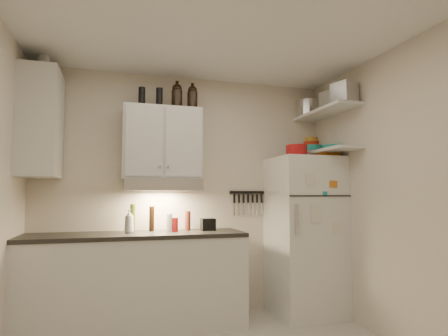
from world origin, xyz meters
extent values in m
cube|color=white|center=(0.00, 0.00, 2.61)|extent=(3.20, 3.00, 0.02)
cube|color=beige|center=(0.00, 1.51, 1.30)|extent=(3.20, 0.02, 2.60)
cube|color=beige|center=(1.61, 0.00, 1.30)|extent=(0.02, 3.00, 2.60)
cube|color=silver|center=(-0.55, 1.20, 0.44)|extent=(2.10, 0.60, 0.88)
cube|color=black|center=(-0.55, 1.20, 0.90)|extent=(2.10, 0.62, 0.04)
cube|color=silver|center=(-0.30, 1.33, 1.83)|extent=(0.80, 0.33, 0.75)
cube|color=silver|center=(-1.44, 1.20, 1.95)|extent=(0.33, 0.55, 1.00)
cube|color=silver|center=(-0.30, 1.27, 1.39)|extent=(0.76, 0.46, 0.12)
cube|color=white|center=(1.25, 1.16, 0.85)|extent=(0.70, 0.68, 1.70)
cube|color=silver|center=(1.45, 1.02, 2.20)|extent=(0.30, 0.95, 0.03)
cube|color=silver|center=(1.45, 1.02, 1.76)|extent=(0.30, 0.95, 0.03)
cube|color=black|center=(0.70, 1.49, 1.32)|extent=(0.42, 0.02, 0.03)
cylinder|color=#AF1416|center=(1.14, 1.12, 1.77)|extent=(0.29, 0.29, 0.13)
cube|color=orange|center=(1.46, 1.05, 1.74)|extent=(0.22, 0.27, 0.09)
cylinder|color=silver|center=(1.30, 1.16, 1.74)|extent=(0.06, 0.06, 0.09)
cylinder|color=silver|center=(1.44, 1.39, 2.31)|extent=(0.36, 0.36, 0.20)
cube|color=#AAAAAD|center=(1.43, 0.89, 2.30)|extent=(0.21, 0.20, 0.17)
cube|color=#AAAAAD|center=(1.45, 0.66, 2.32)|extent=(0.26, 0.26, 0.20)
cylinder|color=teal|center=(1.49, 1.40, 1.83)|extent=(0.26, 0.26, 0.10)
cylinder|color=red|center=(1.54, 1.50, 1.91)|extent=(0.20, 0.20, 0.06)
cylinder|color=#C78923|center=(1.54, 1.50, 1.96)|extent=(0.16, 0.16, 0.05)
cylinder|color=teal|center=(1.52, 1.00, 1.80)|extent=(0.25, 0.25, 0.06)
cylinder|color=black|center=(-0.34, 1.29, 2.30)|extent=(0.07, 0.07, 0.20)
cylinder|color=black|center=(-0.51, 1.32, 2.30)|extent=(0.08, 0.08, 0.20)
cylinder|color=silver|center=(-1.43, 1.21, 2.52)|extent=(0.15, 0.15, 0.15)
imported|color=silver|center=(-0.62, 1.21, 1.05)|extent=(0.10, 0.10, 0.26)
cylinder|color=maroon|center=(-0.02, 1.33, 1.02)|extent=(0.08, 0.08, 0.20)
cylinder|color=#405715|center=(-0.58, 1.31, 1.06)|extent=(0.06, 0.06, 0.28)
cylinder|color=black|center=(-0.39, 1.33, 1.05)|extent=(0.07, 0.07, 0.25)
cylinder|color=silver|center=(-0.23, 1.22, 1.01)|extent=(0.07, 0.07, 0.18)
cylinder|color=#AF1416|center=(-0.17, 1.24, 0.99)|extent=(0.08, 0.08, 0.14)
cube|color=black|center=(0.18, 1.25, 0.98)|extent=(0.15, 0.11, 0.12)
camera|label=1|loc=(-0.76, -2.56, 1.29)|focal=30.00mm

